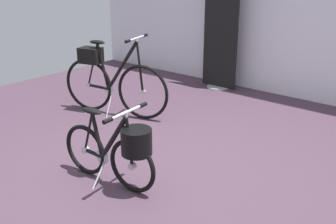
% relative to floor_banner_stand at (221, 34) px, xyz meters
% --- Properties ---
extents(ground_plane, '(7.86, 7.86, 0.00)m').
position_rel_floor_banner_stand_xyz_m(ground_plane, '(1.16, -2.69, -0.86)').
color(ground_plane, '#473342').
extents(floor_banner_stand, '(0.60, 0.36, 1.89)m').
position_rel_floor_banner_stand_xyz_m(floor_banner_stand, '(0.00, 0.00, 0.00)').
color(floor_banner_stand, '#B7B7BC').
rests_on(floor_banner_stand, ground_plane).
extents(folding_bike_foreground, '(1.05, 0.53, 0.75)m').
position_rel_floor_banner_stand_xyz_m(folding_bike_foreground, '(0.97, -3.12, -0.49)').
color(folding_bike_foreground, black).
rests_on(folding_bike_foreground, ground_plane).
extents(display_bike_left, '(1.47, 0.58, 1.05)m').
position_rel_floor_banner_stand_xyz_m(display_bike_left, '(-0.45, -1.91, -0.39)').
color(display_bike_left, black).
rests_on(display_bike_left, ground_plane).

